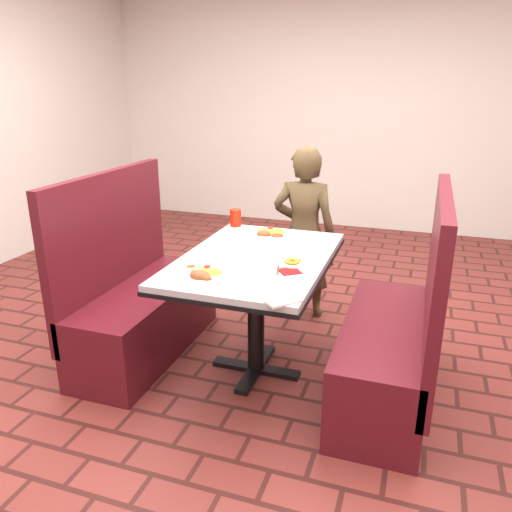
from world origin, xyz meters
name	(u,v)px	position (x,y,z in m)	size (l,w,h in m)	color
room	(256,33)	(0.00, 0.00, 1.91)	(7.00, 7.04, 2.82)	maroon
dining_table	(256,272)	(0.00, 0.00, 0.65)	(0.81, 1.21, 0.75)	#BBBEC0
booth_bench_left	(139,304)	(-0.80, 0.00, 0.33)	(0.47, 1.20, 1.17)	#5B141D
booth_bench_right	(394,344)	(0.80, 0.00, 0.33)	(0.47, 1.20, 1.17)	#5B141D
diner_person	(304,233)	(0.06, 0.91, 0.64)	(0.46, 0.30, 1.27)	brown
near_dinner_plate	(204,272)	(-0.14, -0.39, 0.78)	(0.24, 0.24, 0.07)	white
far_dinner_plate	(271,232)	(-0.04, 0.41, 0.77)	(0.27, 0.27, 0.07)	white
plantain_plate	(292,262)	(0.23, -0.06, 0.76)	(0.16, 0.16, 0.02)	white
maroon_napkin	(290,271)	(0.25, -0.18, 0.75)	(0.11, 0.11, 0.00)	maroon
spoon_utensil	(278,270)	(0.19, -0.19, 0.76)	(0.01, 0.14, 0.00)	silver
red_tumbler	(236,218)	(-0.34, 0.56, 0.81)	(0.08, 0.08, 0.12)	red
paper_napkin	(276,297)	(0.27, -0.52, 0.76)	(0.20, 0.15, 0.01)	white
knife_utensil	(221,275)	(-0.06, -0.37, 0.76)	(0.01, 0.19, 0.00)	silver
fork_utensil	(210,272)	(-0.13, -0.34, 0.76)	(0.01, 0.15, 0.00)	silver
lettuce_shreds	(266,253)	(0.04, 0.06, 0.75)	(0.28, 0.32, 0.00)	#8EBB4B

